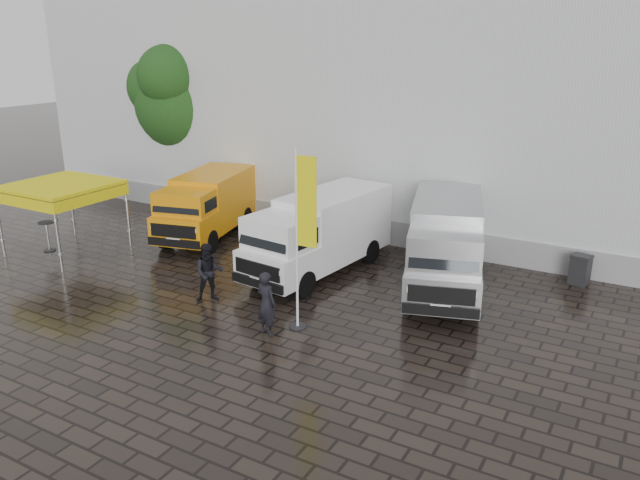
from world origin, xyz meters
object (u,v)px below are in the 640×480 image
(van_silver, at_px, (445,247))
(canopy_tent, at_px, (60,188))
(person_front, at_px, (266,303))
(person_tent, at_px, (209,273))
(cocktail_table, at_px, (48,236))
(flagpole, at_px, (302,231))
(van_white, at_px, (319,235))
(wheelie_bin, at_px, (580,269))
(van_yellow, at_px, (207,207))

(van_silver, height_order, canopy_tent, van_silver)
(person_front, distance_m, person_tent, 3.07)
(cocktail_table, bearing_deg, flagpole, -4.28)
(van_white, relative_size, van_silver, 0.96)
(canopy_tent, distance_m, wheelie_bin, 18.88)
(wheelie_bin, distance_m, person_tent, 12.25)
(flagpole, xyz_separation_m, cocktail_table, (-12.07, 0.90, -2.33))
(flagpole, height_order, cocktail_table, flagpole)
(flagpole, xyz_separation_m, person_tent, (-3.57, 0.26, -1.98))
(van_yellow, distance_m, cocktail_table, 6.17)
(canopy_tent, xyz_separation_m, cocktail_table, (-0.69, -0.30, -1.95))
(van_silver, bearing_deg, canopy_tent, 177.37)
(cocktail_table, relative_size, wheelie_bin, 1.13)
(wheelie_bin, distance_m, person_front, 10.85)
(van_yellow, height_order, van_silver, van_silver)
(canopy_tent, relative_size, cocktail_table, 2.99)
(cocktail_table, height_order, person_tent, person_tent)
(cocktail_table, bearing_deg, person_front, -8.52)
(van_yellow, distance_m, flagpole, 9.59)
(van_silver, xyz_separation_m, person_front, (-3.14, -5.68, -0.49))
(van_silver, bearing_deg, person_tent, -160.01)
(van_yellow, relative_size, van_white, 0.88)
(van_silver, distance_m, wheelie_bin, 4.75)
(van_silver, height_order, flagpole, flagpole)
(van_silver, relative_size, wheelie_bin, 6.45)
(wheelie_bin, bearing_deg, person_tent, -133.06)
(van_yellow, distance_m, van_silver, 10.27)
(canopy_tent, bearing_deg, van_silver, 14.87)
(van_yellow, height_order, wheelie_bin, van_yellow)
(van_white, relative_size, person_tent, 3.38)
(cocktail_table, bearing_deg, van_silver, 15.30)
(van_silver, distance_m, flagpole, 5.65)
(van_yellow, height_order, van_white, van_white)
(van_yellow, height_order, cocktail_table, van_yellow)
(person_tent, bearing_deg, person_front, -62.59)
(van_yellow, bearing_deg, van_silver, -15.98)
(person_front, bearing_deg, canopy_tent, 1.62)
(wheelie_bin, bearing_deg, van_white, -146.46)
(cocktail_table, relative_size, person_tent, 0.62)
(canopy_tent, relative_size, person_tent, 1.85)
(wheelie_bin, xyz_separation_m, person_tent, (-9.88, -7.23, 0.42))
(van_silver, distance_m, canopy_tent, 14.35)
(van_white, distance_m, canopy_tent, 10.04)
(van_white, distance_m, wheelie_bin, 8.86)
(van_silver, distance_m, cocktail_table, 15.07)
(cocktail_table, xyz_separation_m, wheelie_bin, (18.38, 6.58, -0.07))
(van_white, height_order, person_tent, van_white)
(van_white, xyz_separation_m, flagpole, (1.83, -4.07, 1.54))
(van_white, xyz_separation_m, person_tent, (-1.75, -3.81, -0.43))
(canopy_tent, distance_m, flagpole, 11.45)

